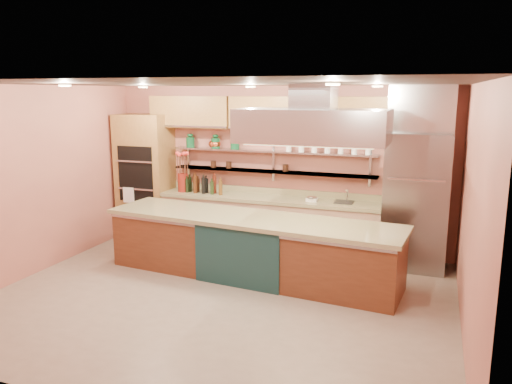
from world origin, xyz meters
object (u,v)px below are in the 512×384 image
at_px(island, 251,247).
at_px(flower_vase, 183,182).
at_px(refrigerator, 416,201).
at_px(copper_kettle, 213,144).
at_px(green_canister, 235,144).
at_px(kitchen_scale, 312,198).

relative_size(island, flower_vase, 13.06).
distance_m(refrigerator, flower_vase, 4.01).
xyz_separation_m(island, copper_kettle, (-1.26, 1.47, 1.33)).
xyz_separation_m(refrigerator, copper_kettle, (-3.49, 0.23, 0.73)).
xyz_separation_m(island, green_canister, (-0.84, 1.47, 1.35)).
bearing_deg(flower_vase, green_canister, 13.38).
height_order(island, green_canister, green_canister).
bearing_deg(green_canister, flower_vase, -166.62).
bearing_deg(green_canister, refrigerator, -4.27).
height_order(copper_kettle, green_canister, green_canister).
height_order(flower_vase, green_canister, green_canister).
distance_m(island, copper_kettle, 2.35).
bearing_deg(flower_vase, refrigerator, -0.14).
xyz_separation_m(flower_vase, kitchen_scale, (2.38, 0.00, -0.12)).
relative_size(island, green_canister, 23.46).
height_order(flower_vase, copper_kettle, copper_kettle).
distance_m(refrigerator, green_canister, 3.18).
height_order(refrigerator, kitchen_scale, refrigerator).
relative_size(kitchen_scale, copper_kettle, 1.02).
xyz_separation_m(kitchen_scale, green_canister, (-1.45, 0.22, 0.83)).
relative_size(flower_vase, copper_kettle, 1.92).
height_order(refrigerator, copper_kettle, refrigerator).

